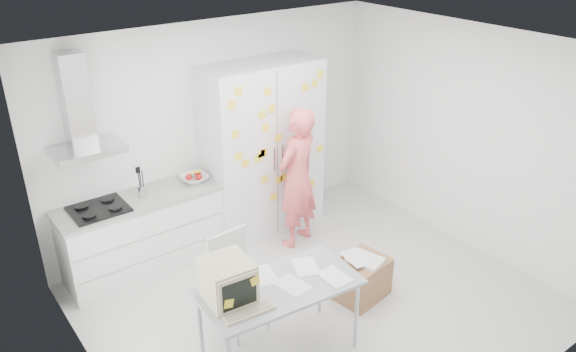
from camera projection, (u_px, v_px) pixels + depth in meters
floor at (318, 302)px, 6.05m from camera, size 4.50×4.00×0.02m
walls at (277, 165)px, 5.98m from camera, size 4.52×4.01×2.70m
ceiling at (325, 51)px, 4.88m from camera, size 4.50×4.00×0.02m
counter_run at (143, 233)px, 6.42m from camera, size 1.84×0.63×1.28m
range_hood at (79, 114)px, 5.63m from camera, size 0.70×0.48×1.01m
tall_cabinet at (262, 149)px, 7.02m from camera, size 1.50×0.68×2.20m
person at (297, 178)px, 6.76m from camera, size 0.74×0.59×1.77m
desk at (248, 285)px, 4.86m from camera, size 1.51×0.85×1.15m
chair at (236, 276)px, 5.48m from camera, size 0.48×0.48×1.02m
cardboard_box at (361, 278)px, 6.04m from camera, size 0.62×0.53×0.49m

